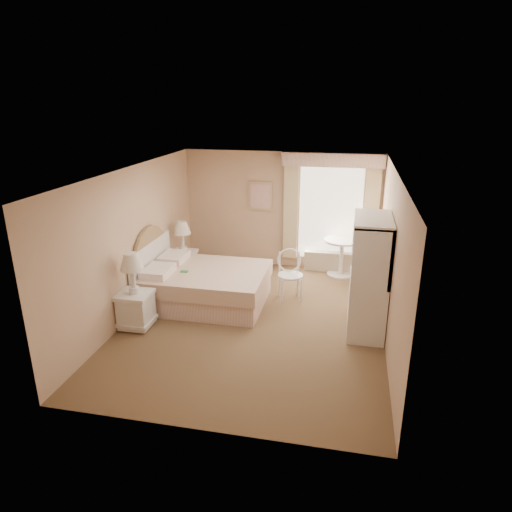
% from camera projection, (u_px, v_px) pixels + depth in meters
% --- Properties ---
extents(room, '(4.21, 5.51, 2.51)m').
position_uv_depth(room, '(255.00, 250.00, 7.28)').
color(room, brown).
rests_on(room, ground).
extents(window, '(2.05, 0.22, 2.51)m').
position_uv_depth(window, '(330.00, 210.00, 9.50)').
color(window, white).
rests_on(window, room).
extents(framed_art, '(0.52, 0.04, 0.62)m').
position_uv_depth(framed_art, '(260.00, 196.00, 9.78)').
color(framed_art, tan).
rests_on(framed_art, room).
extents(bed, '(2.15, 1.68, 1.49)m').
position_uv_depth(bed, '(200.00, 284.00, 8.26)').
color(bed, tan).
rests_on(bed, room).
extents(nightstand_near, '(0.52, 0.52, 1.25)m').
position_uv_depth(nightstand_near, '(135.00, 300.00, 7.33)').
color(nightstand_near, white).
rests_on(nightstand_near, room).
extents(nightstand_far, '(0.49, 0.49, 1.18)m').
position_uv_depth(nightstand_far, '(184.00, 257.00, 9.39)').
color(nightstand_far, white).
rests_on(nightstand_far, room).
extents(round_table, '(0.74, 0.74, 0.78)m').
position_uv_depth(round_table, '(342.00, 251.00, 9.48)').
color(round_table, silver).
rests_on(round_table, room).
extents(cafe_chair, '(0.57, 0.57, 0.95)m').
position_uv_depth(cafe_chair, '(290.00, 271.00, 8.36)').
color(cafe_chair, silver).
rests_on(cafe_chair, room).
extents(armoire, '(0.56, 1.12, 1.87)m').
position_uv_depth(armoire, '(369.00, 285.00, 7.15)').
color(armoire, white).
rests_on(armoire, room).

